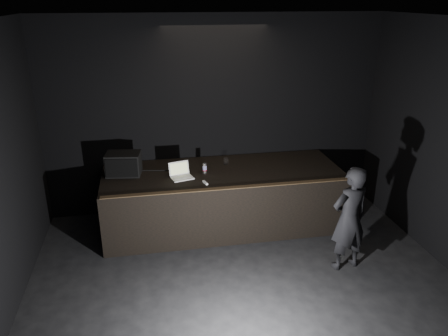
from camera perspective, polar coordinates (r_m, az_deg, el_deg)
ground at (r=5.60m, az=5.28°, el=-20.57°), size 7.00×7.00×0.00m
room_walls at (r=4.50m, az=6.15°, el=-1.11°), size 6.10×7.10×3.52m
stage_riser at (r=7.55m, az=-0.14°, el=-3.91°), size 4.00×1.50×1.00m
riser_lip at (r=6.71m, az=0.96°, el=-2.58°), size 3.92×0.10×0.01m
stage_monitor at (r=7.33m, az=-12.99°, el=0.52°), size 0.60×0.47×0.37m
cable at (r=7.45m, az=-9.97°, el=-0.33°), size 0.88×0.16×0.02m
laptop at (r=7.12m, az=-5.67°, el=-0.72°), size 0.40×0.38×0.23m
beer_can at (r=7.25m, az=-2.54°, el=-0.00°), size 0.07×0.07×0.17m
plastic_cup at (r=7.64m, az=0.26°, el=0.92°), size 0.09×0.09×0.11m
wii_remote at (r=6.87m, az=-2.47°, el=-1.93°), size 0.07×0.15×0.03m
person at (r=6.50m, az=16.03°, el=-6.39°), size 0.65×0.49×1.59m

